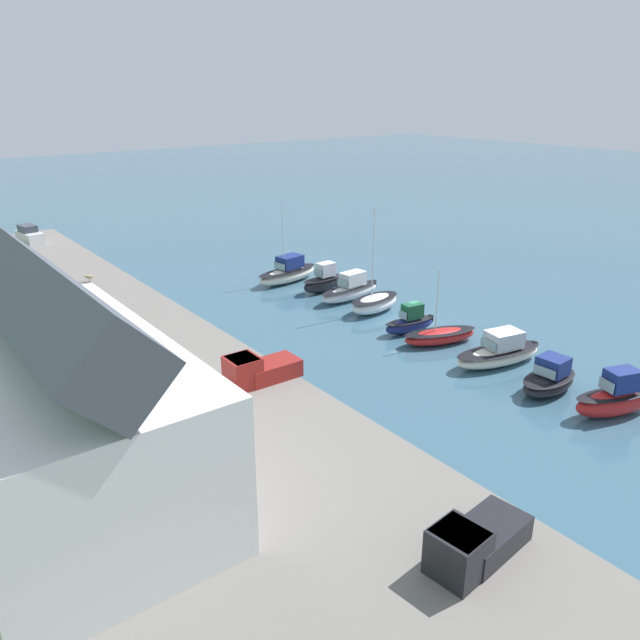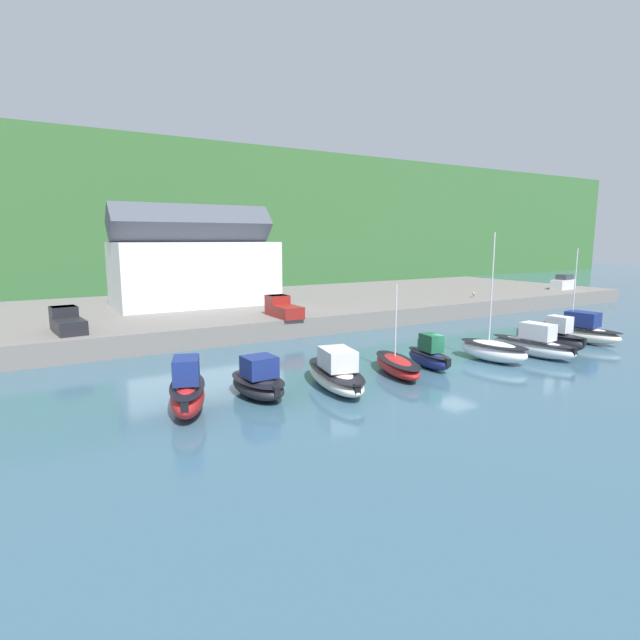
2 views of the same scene
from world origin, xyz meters
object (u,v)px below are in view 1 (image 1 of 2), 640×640
(moored_boat_4, at_px, (410,322))
(parked_car_0, at_px, (30,236))
(moored_boat_1, at_px, (549,379))
(moored_boat_2, at_px, (499,352))
(moored_boat_8, at_px, (288,272))
(moored_boat_3, at_px, (440,336))
(pickup_truck_0, at_px, (473,543))
(moored_boat_5, at_px, (375,303))
(dog_on_quay, at_px, (89,277))
(moored_boat_0, at_px, (615,398))
(moored_boat_6, at_px, (351,290))
(moored_boat_7, at_px, (324,281))
(pickup_truck_1, at_px, (257,370))

(moored_boat_4, xyz_separation_m, parked_car_0, (43.32, 18.42, 1.79))
(moored_boat_1, distance_m, moored_boat_2, 4.82)
(moored_boat_1, height_order, moored_boat_8, moored_boat_8)
(moored_boat_3, bearing_deg, pickup_truck_0, 152.72)
(moored_boat_5, xyz_separation_m, dog_on_quay, (18.76, 18.94, 1.40))
(moored_boat_5, bearing_deg, pickup_truck_0, 137.06)
(pickup_truck_0, bearing_deg, parked_car_0, -5.82)
(moored_boat_0, distance_m, moored_boat_2, 8.97)
(moored_boat_4, distance_m, dog_on_quay, 30.14)
(moored_boat_1, bearing_deg, moored_boat_2, -13.62)
(moored_boat_1, xyz_separation_m, moored_boat_5, (18.49, -1.22, -0.05))
(moored_boat_6, bearing_deg, parked_car_0, 25.74)
(moored_boat_5, relative_size, dog_on_quay, 11.36)
(moored_boat_4, bearing_deg, parked_car_0, 31.28)
(moored_boat_7, height_order, moored_boat_8, moored_boat_8)
(moored_boat_0, xyz_separation_m, moored_boat_1, (4.23, 0.44, -0.24))
(moored_boat_8, distance_m, dog_on_quay, 19.17)
(parked_car_0, bearing_deg, dog_on_quay, 83.71)
(moored_boat_2, relative_size, moored_boat_3, 1.17)
(moored_boat_8, xyz_separation_m, pickup_truck_0, (-39.09, 18.27, 1.58))
(moored_boat_1, bearing_deg, moored_boat_0, -176.64)
(moored_boat_8, bearing_deg, moored_boat_6, -177.79)
(moored_boat_1, relative_size, moored_boat_8, 0.60)
(moored_boat_1, distance_m, moored_boat_7, 25.94)
(moored_boat_8, xyz_separation_m, parked_car_0, (25.71, 18.47, 1.67))
(moored_boat_1, bearing_deg, moored_boat_5, -6.38)
(moored_boat_7, relative_size, pickup_truck_1, 1.07)
(moored_boat_0, bearing_deg, moored_boat_4, 19.77)
(moored_boat_1, height_order, moored_boat_4, moored_boat_4)
(moored_boat_8, bearing_deg, pickup_truck_1, 133.36)
(moored_boat_8, distance_m, pickup_truck_0, 43.18)
(moored_boat_4, relative_size, pickup_truck_0, 0.98)
(moored_boat_5, relative_size, pickup_truck_1, 1.99)
(moored_boat_6, height_order, pickup_truck_1, pickup_truck_1)
(moored_boat_8, height_order, dog_on_quay, moored_boat_8)
(moored_boat_1, bearing_deg, moored_boat_6, -7.04)
(moored_boat_2, bearing_deg, moored_boat_6, 9.17)
(moored_boat_3, relative_size, moored_boat_7, 1.26)
(moored_boat_0, xyz_separation_m, dog_on_quay, (41.48, 18.16, 1.11))
(moored_boat_3, distance_m, pickup_truck_0, 26.14)
(moored_boat_6, height_order, moored_boat_8, moored_boat_8)
(moored_boat_3, relative_size, pickup_truck_1, 1.36)
(moored_boat_0, xyz_separation_m, parked_car_0, (60.59, 18.67, 1.57))
(moored_boat_4, height_order, dog_on_quay, moored_boat_4)
(moored_boat_8, bearing_deg, moored_boat_3, 172.39)
(moored_boat_5, distance_m, parked_car_0, 42.61)
(moored_boat_3, bearing_deg, parked_car_0, 39.64)
(moored_boat_2, distance_m, parked_car_0, 55.10)
(moored_boat_6, bearing_deg, moored_boat_7, 2.33)
(parked_car_0, bearing_deg, moored_boat_7, 114.88)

